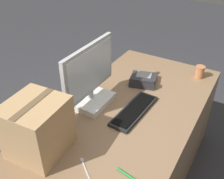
# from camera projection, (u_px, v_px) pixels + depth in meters

# --- Properties ---
(office_desk) EXTENTS (1.80, 0.90, 0.75)m
(office_desk) POSITION_uv_depth(u_px,v_px,m) (126.00, 149.00, 2.03)
(office_desk) COLOR #8C6B4C
(office_desk) RESTS_ON ground_plane
(monitor) EXTENTS (0.54, 0.26, 0.45)m
(monitor) POSITION_uv_depth(u_px,v_px,m) (90.00, 81.00, 1.81)
(monitor) COLOR white
(monitor) RESTS_ON office_desk
(keyboard) EXTENTS (0.46, 0.17, 0.03)m
(keyboard) POSITION_uv_depth(u_px,v_px,m) (134.00, 110.00, 1.81)
(keyboard) COLOR black
(keyboard) RESTS_ON office_desk
(desk_phone) EXTENTS (0.25, 0.25, 0.08)m
(desk_phone) POSITION_uv_depth(u_px,v_px,m) (143.00, 80.00, 2.12)
(desk_phone) COLOR #2D2D33
(desk_phone) RESTS_ON office_desk
(paper_cup_right) EXTENTS (0.08, 0.08, 0.10)m
(paper_cup_right) POSITION_uv_depth(u_px,v_px,m) (200.00, 72.00, 2.18)
(paper_cup_right) COLOR #BC7547
(paper_cup_right) RESTS_ON office_desk
(spoon) EXTENTS (0.12, 0.14, 0.00)m
(spoon) POSITION_uv_depth(u_px,v_px,m) (84.00, 166.00, 1.42)
(spoon) COLOR silver
(spoon) RESTS_ON office_desk
(cardboard_box) EXTENTS (0.33, 0.32, 0.33)m
(cardboard_box) POSITION_uv_depth(u_px,v_px,m) (37.00, 127.00, 1.44)
(cardboard_box) COLOR tan
(cardboard_box) RESTS_ON office_desk
(pen_marker) EXTENTS (0.03, 0.13, 0.01)m
(pen_marker) POSITION_uv_depth(u_px,v_px,m) (127.00, 175.00, 1.37)
(pen_marker) COLOR #198C33
(pen_marker) RESTS_ON office_desk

